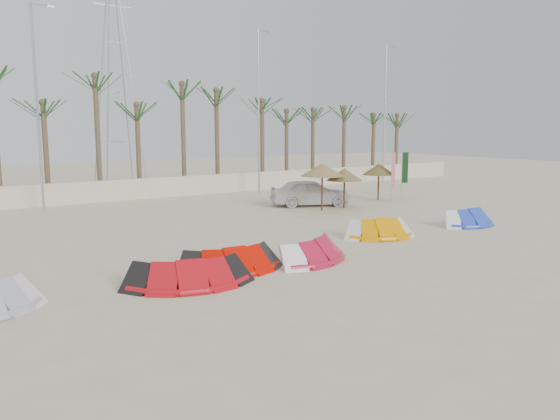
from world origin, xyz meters
TOP-DOWN VIEW (x-y plane):
  - ground at (0.00, 0.00)m, footprint 120.00×120.00m
  - boundary_wall at (0.00, 22.00)m, footprint 60.00×0.30m
  - palm_line at (0.67, 23.50)m, footprint 52.00×4.00m
  - lamp_b at (-5.96, 20.00)m, footprint 1.25×0.14m
  - lamp_c at (8.04, 20.00)m, footprint 1.25×0.14m
  - lamp_d at (20.04, 20.00)m, footprint 1.25×0.14m
  - pylon at (1.00, 28.00)m, footprint 3.00×3.00m
  - kite_red_left at (-5.68, 2.79)m, footprint 3.91×2.35m
  - kite_red_mid at (-3.88, 3.45)m, footprint 3.58×1.82m
  - kite_red_right at (-0.82, 3.13)m, footprint 3.91×2.73m
  - kite_orange at (3.85, 4.53)m, footprint 3.32×2.32m
  - kite_blue at (9.34, 4.15)m, footprint 3.00×1.63m
  - parasol_left at (6.68, 11.54)m, footprint 2.39×2.39m
  - parasol_mid at (8.25, 11.47)m, footprint 2.04×2.04m
  - parasol_right at (12.33, 12.86)m, footprint 2.06×2.06m
  - flag_pink at (12.52, 11.78)m, footprint 0.45×0.13m
  - flag_green at (14.92, 13.16)m, footprint 0.44×0.19m
  - car at (7.24, 13.31)m, footprint 4.95×3.65m

SIDE VIEW (x-z plane):
  - ground at x=0.00m, z-range 0.00..0.00m
  - pylon at x=1.00m, z-range -7.00..7.00m
  - kite_blue at x=9.34m, z-range -0.03..0.87m
  - kite_orange at x=3.85m, z-range -0.03..0.87m
  - kite_red_mid at x=-3.88m, z-range -0.03..0.87m
  - kite_red_right at x=-0.82m, z-range -0.03..0.87m
  - kite_red_left at x=-5.68m, z-range -0.03..0.87m
  - boundary_wall at x=0.00m, z-range 0.00..1.30m
  - car at x=7.24m, z-range 0.00..1.57m
  - flag_green at x=14.92m, z-range 0.29..3.38m
  - flag_pink at x=12.52m, z-range 0.30..3.50m
  - parasol_mid at x=8.25m, z-range 0.78..3.06m
  - parasol_right at x=12.33m, z-range 0.79..3.09m
  - parasol_left at x=6.68m, z-range 0.95..3.55m
  - lamp_b at x=-5.96m, z-range 0.27..11.27m
  - lamp_c at x=8.04m, z-range 0.27..11.27m
  - lamp_d at x=20.04m, z-range 0.27..11.27m
  - palm_line at x=0.67m, z-range 2.59..10.29m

